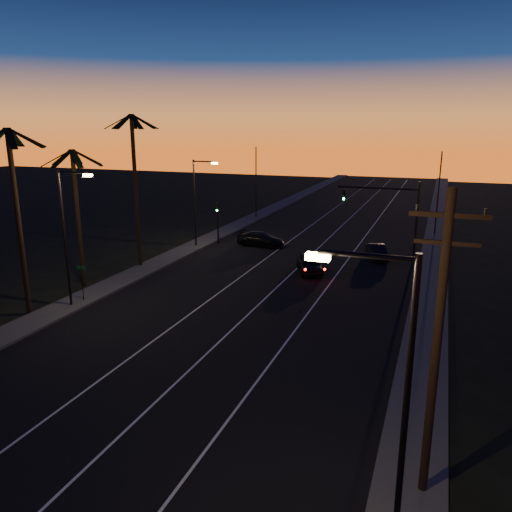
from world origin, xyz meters
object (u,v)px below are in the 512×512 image
at_px(lead_car, 309,263).
at_px(right_car, 377,252).
at_px(utility_pole, 437,343).
at_px(signal_mast, 389,206).
at_px(cross_car, 261,239).

height_order(lead_car, right_car, lead_car).
height_order(utility_pole, signal_mast, utility_pole).
bearing_deg(signal_mast, cross_car, 177.34).
xyz_separation_m(signal_mast, lead_car, (-5.39, -6.65, -4.02)).
xyz_separation_m(lead_car, right_car, (4.63, 6.18, -0.11)).
distance_m(lead_car, cross_car, 9.96).
relative_size(utility_pole, lead_car, 1.94).
bearing_deg(signal_mast, utility_pole, -81.53).
height_order(utility_pole, cross_car, utility_pole).
xyz_separation_m(signal_mast, right_car, (-0.77, -0.47, -4.13)).
bearing_deg(right_car, lead_car, -126.84).
distance_m(signal_mast, lead_car, 9.46).
bearing_deg(lead_car, utility_pole, -67.10).
bearing_deg(cross_car, lead_car, -46.48).
bearing_deg(signal_mast, right_car, -148.39).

